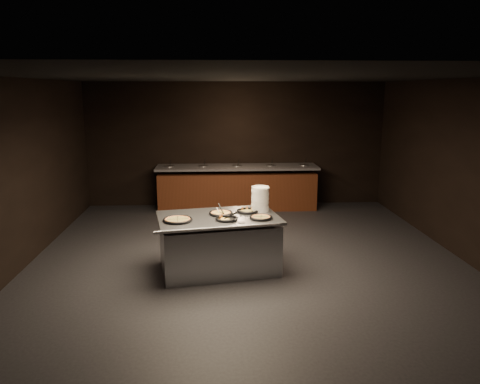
{
  "coord_description": "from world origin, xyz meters",
  "views": [
    {
      "loc": [
        -0.53,
        -7.02,
        2.72
      ],
      "look_at": [
        -0.12,
        0.3,
        1.11
      ],
      "focal_mm": 35.0,
      "sensor_mm": 36.0,
      "label": 1
    }
  ],
  "objects": [
    {
      "name": "pan_cheese_slices_a",
      "position": [
        -0.02,
        -0.01,
        0.87
      ],
      "size": [
        0.33,
        0.33,
        0.04
      ],
      "rotation": [
        0.0,
        0.0,
        0.69
      ],
      "color": "black",
      "rests_on": "serving_counter"
    },
    {
      "name": "plate_stack",
      "position": [
        0.19,
        0.07,
        1.05
      ],
      "size": [
        0.27,
        0.27,
        0.38
      ],
      "primitive_type": "cylinder",
      "color": "white",
      "rests_on": "serving_counter"
    },
    {
      "name": "pan_veggie_slices",
      "position": [
        0.15,
        -0.4,
        0.88
      ],
      "size": [
        0.34,
        0.34,
        0.04
      ],
      "rotation": [
        0.0,
        0.0,
        -0.17
      ],
      "color": "black",
      "rests_on": "serving_counter"
    },
    {
      "name": "pan_cheese_slices_b",
      "position": [
        -0.36,
        -0.44,
        0.87
      ],
      "size": [
        0.33,
        0.33,
        0.04
      ],
      "rotation": [
        0.0,
        0.0,
        2.44
      ],
      "color": "black",
      "rests_on": "serving_counter"
    },
    {
      "name": "serving_counter",
      "position": [
        -0.48,
        -0.24,
        0.41
      ],
      "size": [
        1.96,
        1.45,
        0.86
      ],
      "rotation": [
        0.0,
        0.0,
        0.18
      ],
      "color": "#AFB1B6",
      "rests_on": "ground"
    },
    {
      "name": "pan_veggie_whole",
      "position": [
        -1.07,
        -0.45,
        0.88
      ],
      "size": [
        0.43,
        0.43,
        0.04
      ],
      "rotation": [
        0.0,
        0.0,
        0.07
      ],
      "color": "black",
      "rests_on": "serving_counter"
    },
    {
      "name": "salad_bar",
      "position": [
        0.0,
        3.56,
        0.44
      ],
      "size": [
        3.7,
        0.83,
        1.18
      ],
      "color": "#4F2212",
      "rests_on": "ground"
    },
    {
      "name": "server_left",
      "position": [
        -0.46,
        -0.11,
        0.93
      ],
      "size": [
        0.2,
        0.3,
        0.16
      ],
      "rotation": [
        0.0,
        0.0,
        2.13
      ],
      "color": "#AFB1B6",
      "rests_on": "serving_counter"
    },
    {
      "name": "pan_cheese_whole",
      "position": [
        -0.44,
        -0.12,
        0.88
      ],
      "size": [
        0.37,
        0.37,
        0.04
      ],
      "rotation": [
        0.0,
        0.0,
        0.41
      ],
      "color": "black",
      "rests_on": "serving_counter"
    },
    {
      "name": "room",
      "position": [
        0.0,
        0.0,
        1.45
      ],
      "size": [
        7.02,
        8.02,
        2.92
      ],
      "color": "black",
      "rests_on": "ground"
    },
    {
      "name": "server_right",
      "position": [
        -0.25,
        -0.54,
        0.93
      ],
      "size": [
        0.3,
        0.11,
        0.15
      ],
      "rotation": [
        0.0,
        0.0,
        -0.19
      ],
      "color": "#AFB1B6",
      "rests_on": "serving_counter"
    }
  ]
}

